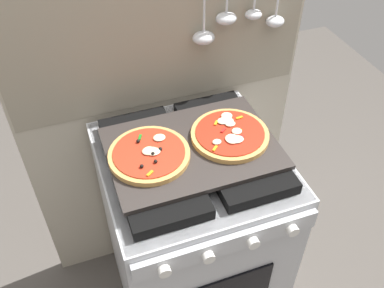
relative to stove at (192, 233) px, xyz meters
The scene contains 5 objects.
kitchen_backsplash 0.48m from the stove, 89.34° to the left, with size 1.10×0.09×1.55m.
stove is the anchor object (origin of this frame).
baking_tray 0.46m from the stove, 90.00° to the left, with size 0.54×0.38×0.02m, color #2D2826.
pizza_left 0.50m from the stove, behind, with size 0.26×0.26×0.03m.
pizza_right 0.50m from the stove, ahead, with size 0.26×0.26×0.03m.
Camera 1 is at (-0.34, -0.95, 1.86)m, focal length 40.34 mm.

